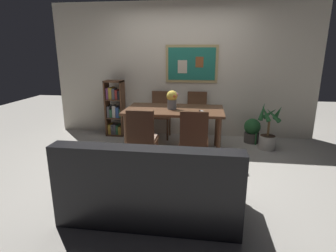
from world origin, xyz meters
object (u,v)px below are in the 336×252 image
at_px(dining_table, 174,114).
at_px(flower_vase, 172,99).
at_px(dining_chair_far_left, 161,111).
at_px(bookshelf, 115,110).
at_px(leather_couch, 151,187).
at_px(dining_chair_near_right, 194,136).
at_px(dining_chair_far_right, 197,111).
at_px(tv_remote, 202,112).
at_px(dining_chair_near_left, 142,135).
at_px(potted_ivy, 252,130).
at_px(potted_palm, 268,133).

distance_m(dining_table, flower_vase, 0.26).
bearing_deg(dining_table, dining_chair_far_left, 114.42).
bearing_deg(bookshelf, leather_couch, -64.45).
height_order(dining_chair_near_right, leather_couch, dining_chair_near_right).
xyz_separation_m(dining_table, flower_vase, (-0.03, -0.02, 0.26)).
distance_m(dining_chair_far_right, tv_remote, 1.06).
bearing_deg(dining_chair_far_left, flower_vase, -68.08).
xyz_separation_m(dining_chair_far_left, flower_vase, (0.33, -0.82, 0.38)).
relative_size(dining_chair_far_left, bookshelf, 0.81).
xyz_separation_m(dining_chair_near_right, flower_vase, (-0.40, 0.77, 0.38)).
bearing_deg(flower_vase, dining_chair_far_left, 111.92).
distance_m(dining_chair_near_right, bookshelf, 2.30).
bearing_deg(dining_table, bookshelf, 148.93).
height_order(flower_vase, tv_remote, flower_vase).
relative_size(dining_chair_far_left, flower_vase, 2.95).
bearing_deg(dining_chair_near_right, flower_vase, 117.58).
bearing_deg(dining_chair_near_right, dining_chair_far_left, 114.73).
distance_m(dining_chair_far_left, dining_chair_near_right, 1.76).
relative_size(dining_chair_far_left, leather_couch, 0.51).
height_order(dining_chair_near_left, dining_chair_near_right, same).
xyz_separation_m(leather_couch, bookshelf, (-1.29, 2.69, 0.22)).
bearing_deg(dining_chair_near_left, flower_vase, 68.09).
bearing_deg(leather_couch, tv_remote, 74.37).
bearing_deg(dining_chair_near_left, dining_chair_near_right, 3.05).
xyz_separation_m(dining_chair_far_left, potted_ivy, (1.77, -0.13, -0.30)).
xyz_separation_m(leather_couch, flower_vase, (-0.02, 1.89, 0.61)).
bearing_deg(dining_chair_near_right, potted_ivy, 54.79).
height_order(dining_chair_near_left, leather_couch, dining_chair_near_left).
bearing_deg(bookshelf, tv_remote, -29.20).
height_order(dining_chair_near_left, potted_ivy, dining_chair_near_left).
relative_size(leather_couch, tv_remote, 11.13).
height_order(dining_chair_near_left, bookshelf, bookshelf).
bearing_deg(bookshelf, potted_ivy, -2.26).
relative_size(dining_chair_near_left, tv_remote, 5.63).
height_order(dining_chair_near_right, bookshelf, bookshelf).
bearing_deg(flower_vase, dining_table, 25.89).
distance_m(bookshelf, tv_remote, 2.03).
xyz_separation_m(dining_chair_far_right, flower_vase, (-0.38, -0.84, 0.38)).
bearing_deg(dining_chair_near_right, dining_chair_far_right, 90.77).
bearing_deg(dining_table, leather_couch, -90.48).
height_order(dining_chair_far_right, tv_remote, dining_chair_far_right).
bearing_deg(flower_vase, potted_palm, 12.04).
bearing_deg(tv_remote, dining_chair_far_left, 129.43).
height_order(potted_ivy, potted_palm, potted_palm).
relative_size(potted_ivy, flower_vase, 1.75).
xyz_separation_m(dining_chair_near_left, tv_remote, (0.82, 0.63, 0.22)).
relative_size(potted_ivy, tv_remote, 3.35).
relative_size(dining_chair_far_left, dining_chair_near_right, 1.00).
bearing_deg(dining_chair_near_left, dining_chair_far_left, 90.11).
xyz_separation_m(leather_couch, tv_remote, (0.48, 1.70, 0.45)).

